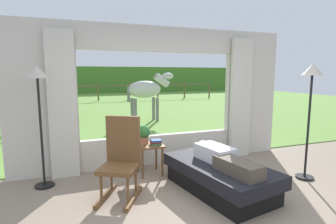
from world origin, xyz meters
The scene contains 17 objects.
ground_plane centered at (0.00, 0.00, 0.00)m, with size 12.00×12.00×0.00m, color gray.
back_wall_with_window centered at (0.00, 2.26, 1.25)m, with size 5.20×0.12×2.55m.
curtain_panel_left centered at (-1.69, 2.12, 1.20)m, with size 0.44×0.10×2.40m, color beige.
curtain_panel_right centered at (1.69, 2.12, 1.20)m, with size 0.44×0.10×2.40m, color beige.
outdoor_pasture_lawn centered at (0.00, 13.16, 0.01)m, with size 36.00×21.68×0.02m, color olive.
distant_hill_ridge centered at (0.00, 23.00, 1.20)m, with size 36.00×2.00×2.40m, color #47792C.
recliner_sofa centered at (0.42, 0.77, 0.22)m, with size 1.19×1.84×0.42m.
reclining_person centered at (0.42, 0.73, 0.52)m, with size 0.44×1.43×0.22m.
rocking_chair centered at (-0.94, 1.09, 0.55)m, with size 0.73×0.82×1.12m.
side_table centered at (-0.35, 1.76, 0.43)m, with size 0.44×0.44×0.52m.
potted_plant centered at (-0.43, 1.82, 0.70)m, with size 0.22×0.22×0.32m.
book_stack centered at (-0.25, 1.70, 0.57)m, with size 0.19×0.16×0.09m.
floor_lamp_left centered at (-1.99, 1.81, 1.47)m, with size 0.32×0.32×1.82m.
floor_lamp_right centered at (2.00, 0.72, 1.50)m, with size 0.32×0.32×1.86m.
horse centered at (0.95, 6.65, 1.16)m, with size 1.82×0.73×1.73m.
pasture_tree centered at (-1.84, 8.30, 1.62)m, with size 1.13×1.24×3.34m.
pasture_fence_line centered at (0.00, 14.93, 0.74)m, with size 16.10×0.10×1.10m.
Camera 1 is at (-1.52, -2.42, 1.69)m, focal length 28.20 mm.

